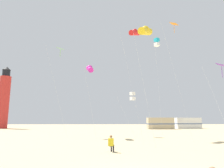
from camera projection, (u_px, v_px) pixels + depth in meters
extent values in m
cube|color=yellow|center=(111.00, 142.00, 14.20)|extent=(0.39, 0.32, 0.52)
sphere|color=#9E704C|center=(111.00, 137.00, 14.27)|extent=(0.20, 0.20, 0.20)
cylinder|color=#2D2D38|center=(113.00, 145.00, 14.30)|extent=(0.24, 0.38, 0.13)
cylinder|color=#2D2D38|center=(113.00, 149.00, 14.41)|extent=(0.11, 0.11, 0.42)
cylinder|color=#2D2D38|center=(111.00, 145.00, 14.35)|extent=(0.24, 0.38, 0.13)
cylinder|color=#2D2D38|center=(111.00, 148.00, 14.46)|extent=(0.11, 0.11, 0.42)
cylinder|color=silver|center=(217.00, 103.00, 17.89)|extent=(1.18, 2.14, 7.29)
cube|color=purple|center=(221.00, 65.00, 19.13)|extent=(1.22, 1.22, 0.40)
cylinder|color=purple|center=(222.00, 72.00, 19.02)|extent=(0.04, 0.04, 1.10)
cylinder|color=silver|center=(125.00, 116.00, 27.03)|extent=(2.26, 2.29, 5.52)
cube|color=white|center=(132.00, 94.00, 28.71)|extent=(0.82, 0.82, 0.44)
cube|color=white|center=(133.00, 99.00, 28.59)|extent=(0.82, 0.82, 0.44)
cylinder|color=silver|center=(90.00, 102.00, 26.15)|extent=(1.72, 0.40, 9.04)
cylinder|color=#D826A5|center=(90.00, 69.00, 27.78)|extent=(1.23, 2.59, 1.48)
sphere|color=#D826A5|center=(90.00, 68.00, 27.80)|extent=(0.76, 0.76, 0.76)
cylinder|color=silver|center=(144.00, 84.00, 17.79)|extent=(1.59, 0.95, 10.56)
cylinder|color=yellow|center=(145.00, 31.00, 19.50)|extent=(1.88, 2.50, 1.48)
sphere|color=yellow|center=(145.00, 30.00, 19.52)|extent=(0.76, 0.76, 0.76)
cylinder|color=silver|center=(159.00, 87.00, 27.70)|extent=(0.56, 0.17, 13.14)
cube|color=#1EB2D1|center=(157.00, 40.00, 29.17)|extent=(0.82, 0.82, 0.44)
cube|color=white|center=(157.00, 45.00, 29.05)|extent=(0.82, 0.82, 0.44)
cylinder|color=silver|center=(176.00, 77.00, 22.50)|extent=(2.52, 1.19, 13.80)
cube|color=orange|center=(174.00, 24.00, 24.95)|extent=(1.22, 1.22, 0.40)
cylinder|color=orange|center=(174.00, 29.00, 24.84)|extent=(0.04, 0.04, 1.10)
cylinder|color=silver|center=(131.00, 81.00, 24.86)|extent=(2.44, 1.72, 13.71)
cylinder|color=red|center=(135.00, 33.00, 27.27)|extent=(2.01, 2.44, 1.48)
sphere|color=red|center=(135.00, 32.00, 27.30)|extent=(0.76, 0.76, 0.76)
cylinder|color=silver|center=(56.00, 89.00, 27.10)|extent=(3.48, 0.06, 12.52)
cube|color=#72D12D|center=(60.00, 49.00, 29.90)|extent=(1.22, 1.22, 0.40)
cylinder|color=#72D12D|center=(60.00, 53.00, 29.79)|extent=(0.04, 0.04, 1.10)
cylinder|color=red|center=(4.00, 102.00, 54.82)|extent=(2.80, 2.80, 14.00)
cylinder|color=black|center=(6.00, 73.00, 56.20)|extent=(2.00, 2.00, 1.80)
cone|color=black|center=(7.00, 68.00, 56.44)|extent=(2.20, 2.20, 1.00)
cube|color=#C6B28C|center=(160.00, 123.00, 50.72)|extent=(6.44, 2.41, 2.80)
cube|color=#4C608C|center=(160.00, 124.00, 50.70)|extent=(6.48, 2.45, 0.24)
cube|color=white|center=(188.00, 123.00, 53.40)|extent=(6.43, 2.39, 2.80)
cube|color=#4C608C|center=(188.00, 124.00, 53.38)|extent=(6.47, 2.43, 0.24)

